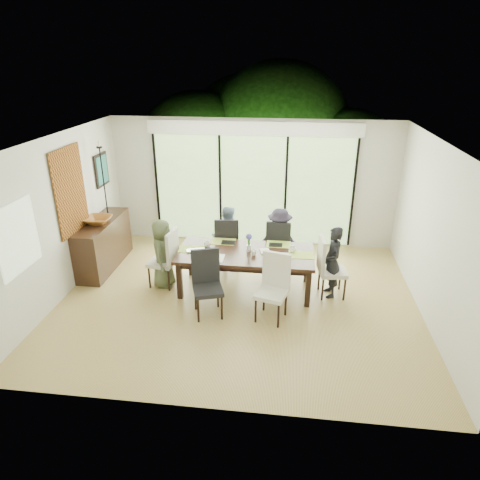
# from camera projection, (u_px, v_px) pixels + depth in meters

# --- Properties ---
(floor) EXTENTS (6.00, 5.00, 0.01)m
(floor) POSITION_uv_depth(u_px,v_px,m) (238.00, 299.00, 7.34)
(floor) COLOR olive
(floor) RESTS_ON ground
(ceiling) EXTENTS (6.00, 5.00, 0.01)m
(ceiling) POSITION_uv_depth(u_px,v_px,m) (238.00, 140.00, 6.27)
(ceiling) COLOR white
(ceiling) RESTS_ON wall_back
(wall_back) EXTENTS (6.00, 0.02, 2.70)m
(wall_back) POSITION_uv_depth(u_px,v_px,m) (253.00, 183.00, 9.09)
(wall_back) COLOR beige
(wall_back) RESTS_ON floor
(wall_front) EXTENTS (6.00, 0.02, 2.70)m
(wall_front) POSITION_uv_depth(u_px,v_px,m) (208.00, 312.00, 4.52)
(wall_front) COLOR beige
(wall_front) RESTS_ON floor
(wall_left) EXTENTS (0.02, 5.00, 2.70)m
(wall_left) POSITION_uv_depth(u_px,v_px,m) (60.00, 218.00, 7.14)
(wall_left) COLOR silver
(wall_left) RESTS_ON floor
(wall_right) EXTENTS (0.02, 5.00, 2.70)m
(wall_right) POSITION_uv_depth(u_px,v_px,m) (435.00, 235.00, 6.47)
(wall_right) COLOR silver
(wall_right) RESTS_ON floor
(glass_doors) EXTENTS (4.20, 0.02, 2.30)m
(glass_doors) POSITION_uv_depth(u_px,v_px,m) (253.00, 190.00, 9.12)
(glass_doors) COLOR #598C3F
(glass_doors) RESTS_ON wall_back
(blinds_header) EXTENTS (4.40, 0.06, 0.28)m
(blinds_header) POSITION_uv_depth(u_px,v_px,m) (253.00, 128.00, 8.59)
(blinds_header) COLOR white
(blinds_header) RESTS_ON wall_back
(mullion_a) EXTENTS (0.05, 0.04, 2.30)m
(mullion_a) POSITION_uv_depth(u_px,v_px,m) (157.00, 187.00, 9.34)
(mullion_a) COLOR black
(mullion_a) RESTS_ON wall_back
(mullion_b) EXTENTS (0.05, 0.04, 2.30)m
(mullion_b) POSITION_uv_depth(u_px,v_px,m) (220.00, 189.00, 9.19)
(mullion_b) COLOR black
(mullion_b) RESTS_ON wall_back
(mullion_c) EXTENTS (0.05, 0.04, 2.30)m
(mullion_c) POSITION_uv_depth(u_px,v_px,m) (286.00, 192.00, 9.03)
(mullion_c) COLOR black
(mullion_c) RESTS_ON wall_back
(mullion_d) EXTENTS (0.05, 0.04, 2.30)m
(mullion_d) POSITION_uv_depth(u_px,v_px,m) (353.00, 194.00, 8.87)
(mullion_d) COLOR black
(mullion_d) RESTS_ON wall_back
(side_window) EXTENTS (0.02, 0.90, 1.00)m
(side_window) POSITION_uv_depth(u_px,v_px,m) (17.00, 238.00, 5.99)
(side_window) COLOR #8CAD7F
(side_window) RESTS_ON wall_left
(deck) EXTENTS (6.00, 1.80, 0.10)m
(deck) POSITION_uv_depth(u_px,v_px,m) (256.00, 229.00, 10.46)
(deck) COLOR brown
(deck) RESTS_ON ground
(rail_top) EXTENTS (6.00, 0.08, 0.06)m
(rail_top) POSITION_uv_depth(u_px,v_px,m) (259.00, 195.00, 10.95)
(rail_top) COLOR brown
(rail_top) RESTS_ON deck
(foliage_left) EXTENTS (3.20, 3.20, 3.20)m
(foliage_left) POSITION_uv_depth(u_px,v_px,m) (197.00, 151.00, 11.71)
(foliage_left) COLOR #14380F
(foliage_left) RESTS_ON ground
(foliage_mid) EXTENTS (4.00, 4.00, 4.00)m
(foliage_mid) POSITION_uv_depth(u_px,v_px,m) (279.00, 136.00, 11.87)
(foliage_mid) COLOR #14380F
(foliage_mid) RESTS_ON ground
(foliage_right) EXTENTS (2.80, 2.80, 2.80)m
(foliage_right) POSITION_uv_depth(u_px,v_px,m) (346.00, 163.00, 11.15)
(foliage_right) COLOR #14380F
(foliage_right) RESTS_ON ground
(foliage_far) EXTENTS (3.60, 3.60, 3.60)m
(foliage_far) POSITION_uv_depth(u_px,v_px,m) (246.00, 137.00, 12.69)
(foliage_far) COLOR #14380F
(foliage_far) RESTS_ON ground
(table_top) EXTENTS (2.34, 1.07, 0.06)m
(table_top) POSITION_uv_depth(u_px,v_px,m) (246.00, 254.00, 7.37)
(table_top) COLOR black
(table_top) RESTS_ON floor
(table_apron) EXTENTS (2.15, 0.88, 0.10)m
(table_apron) POSITION_uv_depth(u_px,v_px,m) (246.00, 258.00, 7.41)
(table_apron) COLOR black
(table_apron) RESTS_ON floor
(table_leg_fl) EXTENTS (0.09, 0.09, 0.67)m
(table_leg_fl) POSITION_uv_depth(u_px,v_px,m) (180.00, 281.00, 7.25)
(table_leg_fl) COLOR black
(table_leg_fl) RESTS_ON floor
(table_leg_fr) EXTENTS (0.09, 0.09, 0.67)m
(table_leg_fr) POSITION_uv_depth(u_px,v_px,m) (308.00, 288.00, 7.01)
(table_leg_fr) COLOR black
(table_leg_fr) RESTS_ON floor
(table_leg_bl) EXTENTS (0.09, 0.09, 0.67)m
(table_leg_bl) POSITION_uv_depth(u_px,v_px,m) (191.00, 259.00, 8.03)
(table_leg_bl) COLOR black
(table_leg_bl) RESTS_ON floor
(table_leg_br) EXTENTS (0.09, 0.09, 0.67)m
(table_leg_br) POSITION_uv_depth(u_px,v_px,m) (307.00, 265.00, 7.79)
(table_leg_br) COLOR black
(table_leg_br) RESTS_ON floor
(chair_left_end) EXTENTS (0.50, 0.50, 1.07)m
(chair_left_end) POSITION_uv_depth(u_px,v_px,m) (162.00, 258.00, 7.61)
(chair_left_end) COLOR beige
(chair_left_end) RESTS_ON floor
(chair_right_end) EXTENTS (0.50, 0.50, 1.07)m
(chair_right_end) POSITION_uv_depth(u_px,v_px,m) (333.00, 267.00, 7.27)
(chair_right_end) COLOR beige
(chair_right_end) RESTS_ON floor
(chair_far_left) EXTENTS (0.49, 0.49, 1.07)m
(chair_far_left) POSITION_uv_depth(u_px,v_px,m) (227.00, 242.00, 8.26)
(chair_far_left) COLOR black
(chair_far_left) RESTS_ON floor
(chair_far_right) EXTENTS (0.48, 0.48, 1.07)m
(chair_far_right) POSITION_uv_depth(u_px,v_px,m) (279.00, 244.00, 8.15)
(chair_far_right) COLOR black
(chair_far_right) RESTS_ON floor
(chair_near_left) EXTENTS (0.57, 0.57, 1.07)m
(chair_near_left) POSITION_uv_depth(u_px,v_px,m) (208.00, 285.00, 6.70)
(chair_near_left) COLOR black
(chair_near_left) RESTS_ON floor
(chair_near_right) EXTENTS (0.56, 0.56, 1.07)m
(chair_near_right) POSITION_uv_depth(u_px,v_px,m) (272.00, 289.00, 6.59)
(chair_near_right) COLOR silver
(chair_near_right) RESTS_ON floor
(person_left_end) EXTENTS (0.37, 0.59, 1.26)m
(person_left_end) POSITION_uv_depth(u_px,v_px,m) (163.00, 253.00, 7.57)
(person_left_end) COLOR #4A5337
(person_left_end) RESTS_ON floor
(person_right_end) EXTENTS (0.47, 0.65, 1.26)m
(person_right_end) POSITION_uv_depth(u_px,v_px,m) (332.00, 262.00, 7.24)
(person_right_end) COLOR black
(person_right_end) RESTS_ON floor
(person_far_left) EXTENTS (0.64, 0.46, 1.26)m
(person_far_left) POSITION_uv_depth(u_px,v_px,m) (227.00, 238.00, 8.21)
(person_far_left) COLOR #7087A1
(person_far_left) RESTS_ON floor
(person_far_right) EXTENTS (0.63, 0.44, 1.26)m
(person_far_right) POSITION_uv_depth(u_px,v_px,m) (279.00, 240.00, 8.10)
(person_far_right) COLOR #241F2F
(person_far_right) RESTS_ON floor
(placemat_left) EXTENTS (0.43, 0.31, 0.01)m
(placemat_left) POSITION_uv_depth(u_px,v_px,m) (192.00, 249.00, 7.47)
(placemat_left) COLOR olive
(placemat_left) RESTS_ON table_top
(placemat_right) EXTENTS (0.43, 0.31, 0.01)m
(placemat_right) POSITION_uv_depth(u_px,v_px,m) (301.00, 255.00, 7.25)
(placemat_right) COLOR #9BB741
(placemat_right) RESTS_ON table_top
(placemat_far_l) EXTENTS (0.43, 0.31, 0.01)m
(placemat_far_l) POSITION_uv_depth(u_px,v_px,m) (224.00, 242.00, 7.77)
(placemat_far_l) COLOR #92A53B
(placemat_far_l) RESTS_ON table_top
(placemat_far_r) EXTENTS (0.43, 0.31, 0.01)m
(placemat_far_r) POSITION_uv_depth(u_px,v_px,m) (279.00, 244.00, 7.66)
(placemat_far_r) COLOR #9ABA42
(placemat_far_r) RESTS_ON table_top
(placemat_paper) EXTENTS (0.43, 0.31, 0.01)m
(placemat_paper) POSITION_uv_depth(u_px,v_px,m) (211.00, 258.00, 7.15)
(placemat_paper) COLOR white
(placemat_paper) RESTS_ON table_top
(tablet_far_l) EXTENTS (0.25, 0.18, 0.01)m
(tablet_far_l) POSITION_uv_depth(u_px,v_px,m) (229.00, 242.00, 7.71)
(tablet_far_l) COLOR black
(tablet_far_l) RESTS_ON table_top
(tablet_far_r) EXTENTS (0.23, 0.17, 0.01)m
(tablet_far_r) POSITION_uv_depth(u_px,v_px,m) (276.00, 245.00, 7.62)
(tablet_far_r) COLOR black
(tablet_far_r) RESTS_ON table_top
(papers) EXTENTS (0.29, 0.21, 0.00)m
(papers) POSITION_uv_depth(u_px,v_px,m) (286.00, 255.00, 7.24)
(papers) COLOR white
(papers) RESTS_ON table_top
(platter_base) EXTENTS (0.25, 0.25, 0.02)m
(platter_base) POSITION_uv_depth(u_px,v_px,m) (211.00, 257.00, 7.14)
(platter_base) COLOR white
(platter_base) RESTS_ON table_top
(platter_snacks) EXTENTS (0.20, 0.20, 0.01)m
(platter_snacks) POSITION_uv_depth(u_px,v_px,m) (211.00, 256.00, 7.14)
(platter_snacks) COLOR #E3541A
(platter_snacks) RESTS_ON table_top
(vase) EXTENTS (0.08, 0.08, 0.12)m
(vase) POSITION_uv_depth(u_px,v_px,m) (249.00, 248.00, 7.38)
(vase) COLOR silver
(vase) RESTS_ON table_top
(hyacinth_stems) EXTENTS (0.04, 0.04, 0.16)m
(hyacinth_stems) POSITION_uv_depth(u_px,v_px,m) (249.00, 242.00, 7.33)
(hyacinth_stems) COLOR #337226
(hyacinth_stems) RESTS_ON table_top
(hyacinth_blooms) EXTENTS (0.11, 0.11, 0.11)m
(hyacinth_blooms) POSITION_uv_depth(u_px,v_px,m) (249.00, 237.00, 7.29)
(hyacinth_blooms) COLOR #4F4AB9
(hyacinth_blooms) RESTS_ON table_top
(laptop) EXTENTS (0.37, 0.30, 0.03)m
(laptop) POSITION_uv_depth(u_px,v_px,m) (196.00, 251.00, 7.36)
(laptop) COLOR silver
(laptop) RESTS_ON table_top
(cup_a) EXTENTS (0.17, 0.17, 0.09)m
(cup_a) POSITION_uv_depth(u_px,v_px,m) (207.00, 244.00, 7.56)
(cup_a) COLOR white
(cup_a) RESTS_ON table_top
(cup_b) EXTENTS (0.13, 0.13, 0.09)m
(cup_b) POSITION_uv_depth(u_px,v_px,m) (254.00, 253.00, 7.24)
(cup_b) COLOR white
(cup_b) RESTS_ON table_top
(cup_c) EXTENTS (0.14, 0.14, 0.09)m
(cup_c) POSITION_uv_depth(u_px,v_px,m) (292.00, 250.00, 7.34)
(cup_c) COLOR white
(cup_c) RESTS_ON table_top
(book) EXTENTS (0.21, 0.25, 0.02)m
(book) POSITION_uv_depth(u_px,v_px,m) (260.00, 251.00, 7.38)
(book) COLOR white
(book) RESTS_ON table_top
(sideboard) EXTENTS (0.47, 1.68, 0.95)m
(sideboard) POSITION_uv_depth(u_px,v_px,m) (104.00, 244.00, 8.32)
(sideboard) COLOR black
(sideboard) RESTS_ON floor
(bowl) EXTENTS (0.50, 0.50, 0.12)m
(bowl) POSITION_uv_depth(u_px,v_px,m) (98.00, 220.00, 8.01)
(bowl) COLOR brown
(bowl) RESTS_ON sideboard
(candlestick_base) EXTENTS (0.11, 0.11, 0.04)m
(candlestick_base) POSITION_uv_depth(u_px,v_px,m) (108.00, 214.00, 8.44)
(candlestick_base) COLOR black
(candlestick_base) RESTS_ON sideboard
(candlestick_shaft) EXTENTS (0.03, 0.03, 1.32)m
(candlestick_shaft) POSITION_uv_depth(u_px,v_px,m) (104.00, 181.00, 8.17)
(candlestick_shaft) COLOR black
(candlestick_shaft) RESTS_ON sideboard
(candlestick_pan) EXTENTS (0.11, 0.11, 0.03)m
(candlestick_pan) POSITION_uv_depth(u_px,v_px,m) (99.00, 147.00, 7.92)
(candlestick_pan) COLOR black
(candlestick_pan) RESTS_ON sideboard
(candle) EXTENTS (0.04, 0.04, 0.11)m
(candle) POSITION_uv_depth(u_px,v_px,m) (99.00, 144.00, 7.89)
(candle) COLOR silver
(candle) RESTS_ON sideboard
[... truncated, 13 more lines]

